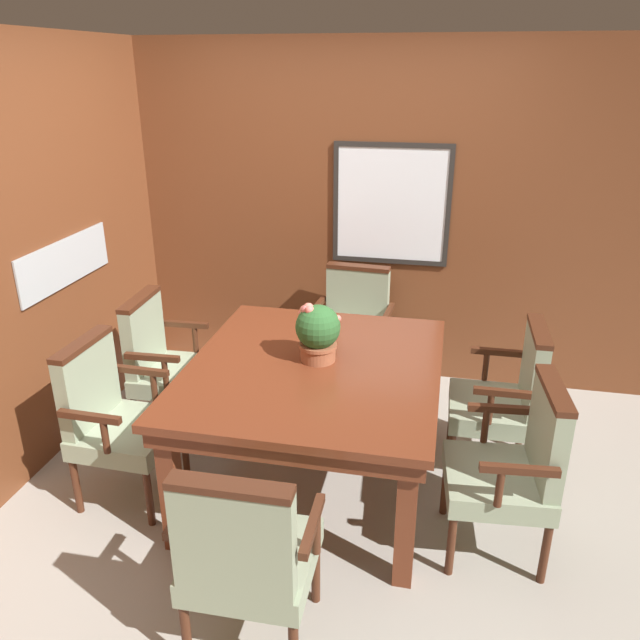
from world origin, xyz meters
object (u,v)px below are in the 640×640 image
object	(u,v)px
chair_left_near	(114,415)
chair_right_far	(507,395)
potted_plant	(318,331)
chair_head_far	(353,327)
chair_right_near	(515,464)
chair_left_far	(165,360)
chair_head_near	(246,553)
dining_table	(314,380)

from	to	relation	value
chair_left_near	chair_right_far	xyz separation A→B (m)	(2.11, 0.68, 0.00)
chair_left_near	potted_plant	size ratio (longest dim) A/B	2.80
chair_head_far	potted_plant	world-z (taller)	potted_plant
chair_right_near	chair_right_far	distance (m)	0.69
chair_left_far	chair_head_far	bearing A→B (deg)	-56.25
chair_right_near	chair_left_far	bearing A→B (deg)	-113.13
chair_left_near	chair_right_far	bearing A→B (deg)	-70.45
chair_head_near	chair_right_near	size ratio (longest dim) A/B	1.00
chair_left_far	chair_right_far	world-z (taller)	same
dining_table	chair_left_near	bearing A→B (deg)	-163.08
chair_head_near	chair_head_far	size ratio (longest dim) A/B	1.00
chair_left_near	chair_head_near	bearing A→B (deg)	-127.40
chair_right_far	chair_right_near	bearing A→B (deg)	-1.16
dining_table	chair_right_near	distance (m)	1.12
chair_right_far	chair_left_near	bearing A→B (deg)	-72.80
chair_head_near	chair_left_far	xyz separation A→B (m)	(-1.05, 1.52, 0.00)
chair_head_near	chair_left_near	world-z (taller)	same
chair_head_far	chair_left_far	bearing A→B (deg)	-139.56
chair_left_far	dining_table	bearing A→B (deg)	-111.45
chair_head_near	chair_right_far	distance (m)	1.86
chair_left_near	chair_left_far	distance (m)	0.69
chair_left_far	potted_plant	size ratio (longest dim) A/B	2.80
chair_head_far	chair_right_near	size ratio (longest dim) A/B	1.00
chair_right_far	potted_plant	xyz separation A→B (m)	(-1.05, -0.30, 0.43)
chair_right_near	potted_plant	size ratio (longest dim) A/B	2.80
chair_head_far	chair_left_far	distance (m)	1.36
chair_head_near	chair_right_far	size ratio (longest dim) A/B	1.00
dining_table	chair_head_near	size ratio (longest dim) A/B	1.67
chair_left_near	chair_right_far	world-z (taller)	same
potted_plant	chair_head_near	bearing A→B (deg)	-91.13
chair_head_near	potted_plant	xyz separation A→B (m)	(0.02, 1.22, 0.43)
chair_left_far	chair_head_near	bearing A→B (deg)	-147.87
chair_left_far	chair_right_near	world-z (taller)	same
chair_left_near	chair_left_far	bearing A→B (deg)	3.19
chair_head_near	chair_head_far	bearing A→B (deg)	-92.08
dining_table	chair_head_near	bearing A→B (deg)	-90.95
chair_head_far	chair_right_near	world-z (taller)	same
chair_head_near	chair_right_near	distance (m)	1.35
dining_table	chair_right_far	world-z (taller)	chair_right_far
chair_head_near	potted_plant	bearing A→B (deg)	-92.01
chair_head_near	chair_right_near	bearing A→B (deg)	-143.20
chair_left_near	potted_plant	world-z (taller)	potted_plant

